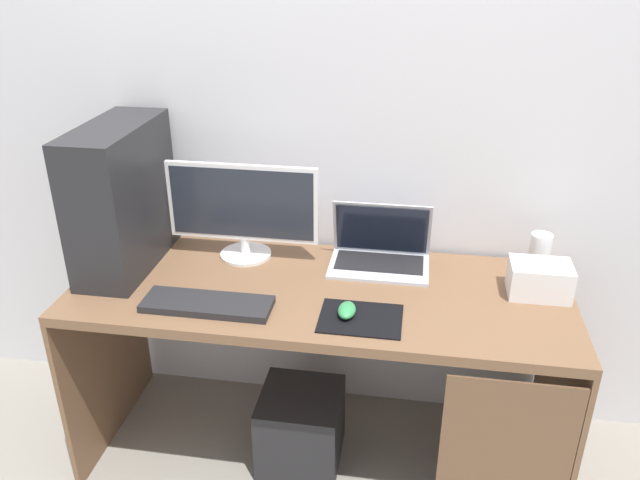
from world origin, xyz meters
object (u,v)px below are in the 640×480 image
Objects in this scene: monitor at (243,210)px; speaker at (539,254)px; laptop at (380,253)px; subwoofer at (301,427)px; projector at (540,279)px; mouse_left at (347,310)px; keyboard at (207,304)px; pc_tower at (122,197)px.

speaker is (1.06, 0.05, -0.12)m from monitor.
subwoofer is at bearing -134.94° from laptop.
mouse_left is at bearing -158.80° from projector.
laptop reaches higher than subwoofer.
laptop is 0.73m from subwoofer.
monitor is 1.07m from speaker.
projector is at bearing -97.13° from speaker.
mouse_left reaches higher than subwoofer.
mouse_left is at bearing -101.54° from laptop.
mouse_left is (0.45, 0.02, 0.01)m from keyboard.
keyboard is (-1.07, -0.26, -0.04)m from projector.
monitor is (0.40, 0.11, -0.07)m from pc_tower.
monitor is 0.41m from keyboard.
monitor is at bearing -177.85° from laptop.
mouse_left is at bearing -39.39° from monitor.
mouse_left is (0.43, -0.35, -0.17)m from monitor.
speaker is at bearing 2.61° from monitor.
monitor is at bearing 140.61° from mouse_left.
laptop is (0.91, 0.13, -0.21)m from pc_tower.
monitor is 0.52m from laptop.
laptop reaches higher than mouse_left.
projector is at bearing -6.11° from monitor.
monitor is at bearing 86.08° from keyboard.
projector is at bearing 21.20° from mouse_left.
keyboard is 4.38× the size of mouse_left.
projector is 0.67× the size of subwoofer.
keyboard is at bearing -34.19° from pc_tower.
laptop is at bearing 36.42° from keyboard.
subwoofer is (0.27, 0.14, -0.60)m from keyboard.
mouse_left is at bearing -33.15° from subwoofer.
subwoofer is at bearing 26.32° from keyboard.
mouse_left reaches higher than keyboard.
projector is (0.54, -0.13, 0.01)m from laptop.
projector reaches higher than mouse_left.
monitor reaches higher than speaker.
mouse_left is at bearing -147.89° from speaker.
speaker is at bearing 32.11° from mouse_left.
projector is (-0.02, -0.16, -0.02)m from speaker.
pc_tower is 2.58× the size of projector.
pc_tower is 0.52m from keyboard.
pc_tower reaches higher than projector.
speaker is 0.75m from mouse_left.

